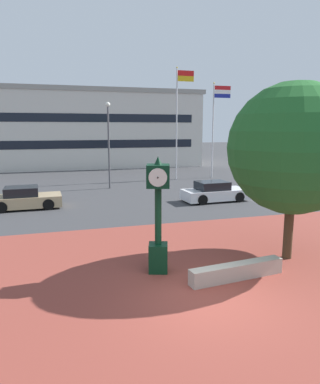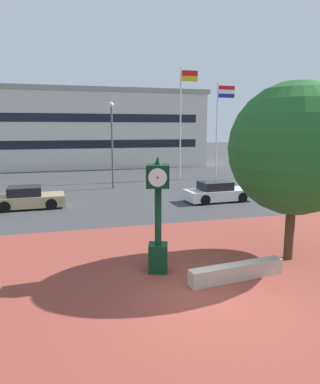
% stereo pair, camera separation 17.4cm
% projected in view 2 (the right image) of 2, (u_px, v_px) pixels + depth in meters
% --- Properties ---
extents(ground_plane, '(200.00, 200.00, 0.00)m').
position_uv_depth(ground_plane, '(207.00, 299.00, 9.83)').
color(ground_plane, '#38383A').
extents(plaza_brick_paving, '(44.00, 11.82, 0.01)m').
position_uv_depth(plaza_brick_paving, '(184.00, 272.00, 11.64)').
color(plaza_brick_paving, brown).
rests_on(plaza_brick_paving, ground).
extents(planter_wall, '(3.22, 0.76, 0.50)m').
position_uv_depth(planter_wall, '(237.00, 272.00, 11.04)').
color(planter_wall, '#ADA393').
rests_on(planter_wall, ground).
extents(street_clock, '(0.89, 0.90, 3.77)m').
position_uv_depth(street_clock, '(158.00, 215.00, 11.38)').
color(street_clock, black).
rests_on(street_clock, ground).
extents(plaza_tree, '(4.86, 4.52, 6.19)m').
position_uv_depth(plaza_tree, '(298.00, 151.00, 12.39)').
color(plaza_tree, '#42301E').
rests_on(plaza_tree, ground).
extents(car_street_near, '(4.25, 2.05, 1.28)m').
position_uv_depth(car_street_near, '(217.00, 192.00, 22.82)').
color(car_street_near, silver).
rests_on(car_street_near, ground).
extents(car_street_mid, '(4.06, 2.04, 1.28)m').
position_uv_depth(car_street_mid, '(28.00, 198.00, 20.90)').
color(car_street_mid, tan).
rests_on(car_street_mid, ground).
extents(flagpole_primary, '(1.64, 0.14, 9.87)m').
position_uv_depth(flagpole_primary, '(182.00, 115.00, 31.82)').
color(flagpole_primary, silver).
rests_on(flagpole_primary, ground).
extents(flagpole_secondary, '(1.74, 0.14, 8.69)m').
position_uv_depth(flagpole_secondary, '(219.00, 121.00, 32.85)').
color(flagpole_secondary, silver).
rests_on(flagpole_secondary, ground).
extents(civic_building, '(29.44, 11.01, 9.06)m').
position_uv_depth(civic_building, '(81.00, 129.00, 44.05)').
color(civic_building, beige).
rests_on(civic_building, ground).
extents(street_lamp_post, '(0.36, 0.36, 6.54)m').
position_uv_depth(street_lamp_post, '(112.00, 136.00, 27.16)').
color(street_lamp_post, '#4C4C51').
rests_on(street_lamp_post, ground).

